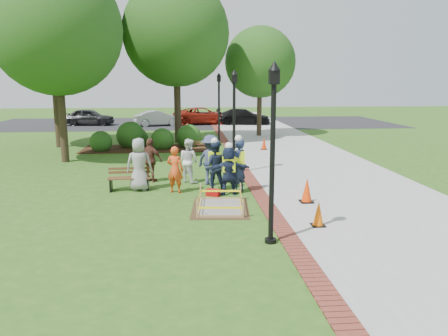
{
  "coord_description": "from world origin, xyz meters",
  "views": [
    {
      "loc": [
        -0.74,
        -12.79,
        3.84
      ],
      "look_at": [
        0.5,
        1.2,
        1.0
      ],
      "focal_mm": 35.0,
      "sensor_mm": 36.0,
      "label": 1
    }
  ],
  "objects": [
    {
      "name": "brick_edging",
      "position": [
        1.75,
        10.0,
        0.01
      ],
      "size": [
        0.5,
        60.0,
        0.03
      ],
      "primitive_type": "cube",
      "color": "maroon",
      "rests_on": "ground"
    },
    {
      "name": "hivis_worker_c",
      "position": [
        0.25,
        2.23,
        0.93
      ],
      "size": [
        0.59,
        0.41,
        1.88
      ],
      "color": "#192041",
      "rests_on": "ground"
    },
    {
      "name": "casual_person_c",
      "position": [
        -0.64,
        3.51,
        0.84
      ],
      "size": [
        0.62,
        0.62,
        1.67
      ],
      "color": "white",
      "rests_on": "ground"
    },
    {
      "name": "shrub_a",
      "position": [
        -5.36,
        11.34,
        0.0
      ],
      "size": [
        1.21,
        1.21,
        1.21
      ],
      "primitive_type": "sphere",
      "color": "#174814",
      "rests_on": "ground"
    },
    {
      "name": "parking_lot",
      "position": [
        0.0,
        27.0,
        0.0
      ],
      "size": [
        36.0,
        12.0,
        0.01
      ],
      "primitive_type": "cube",
      "color": "black",
      "rests_on": "ground"
    },
    {
      "name": "shrub_d",
      "position": [
        -0.55,
        12.29,
        0.0
      ],
      "size": [
        1.45,
        1.45,
        1.45
      ],
      "primitive_type": "sphere",
      "color": "#174814",
      "rests_on": "ground"
    },
    {
      "name": "shrub_b",
      "position": [
        -3.89,
        12.57,
        0.0
      ],
      "size": [
        1.63,
        1.63,
        1.63
      ],
      "primitive_type": "sphere",
      "color": "#174814",
      "rests_on": "ground"
    },
    {
      "name": "shrub_c",
      "position": [
        -2.05,
        11.75,
        0.0
      ],
      "size": [
        1.29,
        1.29,
        1.29
      ],
      "primitive_type": "sphere",
      "color": "#174814",
      "rests_on": "ground"
    },
    {
      "name": "cone_far",
      "position": [
        3.63,
        11.07,
        0.34
      ],
      "size": [
        0.35,
        0.35,
        0.7
      ],
      "color": "black",
      "rests_on": "ground"
    },
    {
      "name": "shrub_e",
      "position": [
        -3.49,
        13.36,
        0.0
      ],
      "size": [
        1.06,
        1.06,
        1.06
      ],
      "primitive_type": "sphere",
      "color": "#174814",
      "rests_on": "ground"
    },
    {
      "name": "bench_far",
      "position": [
        0.16,
        9.52,
        0.23
      ],
      "size": [
        1.37,
        0.51,
        0.73
      ],
      "color": "#502A1B",
      "rests_on": "ground"
    },
    {
      "name": "ground",
      "position": [
        0.0,
        0.0,
        0.0
      ],
      "size": [
        100.0,
        100.0,
        0.0
      ],
      "primitive_type": "plane",
      "color": "#285116",
      "rests_on": "ground"
    },
    {
      "name": "parked_car_b",
      "position": [
        -3.06,
        24.71,
        0.0
      ],
      "size": [
        2.93,
        4.68,
        1.41
      ],
      "primitive_type": "imported",
      "rotation": [
        0.0,
        0.0,
        1.83
      ],
      "color": "#949398",
      "rests_on": "ground"
    },
    {
      "name": "casual_person_d",
      "position": [
        -2.08,
        3.73,
        0.84
      ],
      "size": [
        0.64,
        0.56,
        1.68
      ],
      "color": "brown",
      "rests_on": "ground"
    },
    {
      "name": "hivis_worker_a",
      "position": [
        0.69,
        1.58,
        0.9
      ],
      "size": [
        0.57,
        0.4,
        1.8
      ],
      "color": "#191D42",
      "rests_on": "ground"
    },
    {
      "name": "parked_car_d",
      "position": [
        4.36,
        25.35,
        0.0
      ],
      "size": [
        2.55,
        4.78,
        1.49
      ],
      "primitive_type": "imported",
      "rotation": [
        0.0,
        0.0,
        1.44
      ],
      "color": "black",
      "rests_on": "ground"
    },
    {
      "name": "parked_car_c",
      "position": [
        0.87,
        25.87,
        0.0
      ],
      "size": [
        2.8,
        5.19,
        1.61
      ],
      "primitive_type": "imported",
      "rotation": [
        0.0,
        0.0,
        1.71
      ],
      "color": "#9E2114",
      "rests_on": "ground"
    },
    {
      "name": "lamp_mid",
      "position": [
        1.25,
        5.0,
        2.48
      ],
      "size": [
        0.28,
        0.28,
        4.26
      ],
      "color": "black",
      "rests_on": "ground"
    },
    {
      "name": "hivis_worker_b",
      "position": [
        1.05,
        1.86,
        0.99
      ],
      "size": [
        0.68,
        0.7,
        2.01
      ],
      "color": "#191F42",
      "rests_on": "ground"
    },
    {
      "name": "tree_left",
      "position": [
        -6.48,
        8.31,
        6.08
      ],
      "size": [
        5.97,
        5.97,
        9.08
      ],
      "color": "#3D2D1E",
      "rests_on": "ground"
    },
    {
      "name": "casual_person_e",
      "position": [
        0.17,
        3.02,
        0.93
      ],
      "size": [
        0.7,
        0.69,
        1.87
      ],
      "color": "#363C5F",
      "rests_on": "ground"
    },
    {
      "name": "lamp_near",
      "position": [
        1.25,
        -3.0,
        2.48
      ],
      "size": [
        0.28,
        0.28,
        4.26
      ],
      "color": "black",
      "rests_on": "ground"
    },
    {
      "name": "parked_car_a",
      "position": [
        -8.98,
        25.74,
        0.0
      ],
      "size": [
        2.49,
        4.96,
        1.57
      ],
      "primitive_type": "imported",
      "rotation": [
        0.0,
        0.0,
        1.48
      ],
      "color": "#232426",
      "rests_on": "ground"
    },
    {
      "name": "lamp_far",
      "position": [
        1.25,
        13.0,
        2.48
      ],
      "size": [
        0.28,
        0.28,
        4.26
      ],
      "color": "black",
      "rests_on": "ground"
    },
    {
      "name": "wet_concrete_pad",
      "position": [
        0.28,
        -0.04,
        0.23
      ],
      "size": [
        1.9,
        2.44,
        0.55
      ],
      "color": "#47331E",
      "rests_on": "ground"
    },
    {
      "name": "bench_near",
      "position": [
        -2.74,
        2.45,
        0.25
      ],
      "size": [
        1.5,
        0.56,
        0.8
      ],
      "color": "brown",
      "rests_on": "ground"
    },
    {
      "name": "sidewalk",
      "position": [
        5.0,
        10.0,
        0.01
      ],
      "size": [
        6.0,
        60.0,
        0.02
      ],
      "primitive_type": "cube",
      "color": "#9E9E99",
      "rests_on": "ground"
    },
    {
      "name": "tree_far",
      "position": [
        -8.06,
        13.17,
        7.31
      ],
      "size": [
        7.25,
        7.25,
        10.94
      ],
      "color": "#3D2D1E",
      "rests_on": "ground"
    },
    {
      "name": "cone_back",
      "position": [
        3.06,
        0.33,
        0.39
      ],
      "size": [
        0.41,
        0.41,
        0.82
      ],
      "color": "black",
      "rests_on": "ground"
    },
    {
      "name": "cone_front",
      "position": [
        2.74,
        -1.95,
        0.34
      ],
      "size": [
        0.36,
        0.36,
        0.7
      ],
      "color": "black",
      "rests_on": "ground"
    },
    {
      "name": "tree_right",
      "position": [
        4.4,
        17.35,
        5.01
      ],
      "size": [
        4.8,
        4.8,
        7.43
      ],
      "color": "#3D2D1E",
      "rests_on": "ground"
    },
    {
      "name": "toolbox",
      "position": [
        0.15,
        1.43,
        0.11
      ],
      "size": [
        0.51,
        0.41,
        0.22
      ],
      "primitive_type": "cube",
      "rotation": [
        0.0,
        0.0,
        -0.43
      ],
      "color": "#AB0D0E",
      "rests_on": "ground"
    },
    {
      "name": "tree_back",
      "position": [
        -1.2,
        14.56,
        6.61
      ],
      "size": [
        6.42,
        6.42,
        9.83
      ],
      "color": "#3D2D1E",
      "rests_on": "ground"
    },
    {
      "name": "casual_person_b",
      "position": [
        -1.12,
        1.99,
        0.81
      ],
      "size": [
        0.61,
        0.5,
        1.62
      ],
      "color": "#E54A1A",
      "rests_on": "ground"
    },
    {
      "name": "casual_person_a",
      "position": [
        -2.38,
        2.41,
        0.93
      ],
      "size": [
        0.62,
        0.41,
        1.87
      ],
      "color": "gray",
      "rests_on": "ground"
    },
    {
      "name": "mulch_bed",
      "position": [
        -3.0,
        12.0,
        0.02
      ],
      "size": [
        7.0,
        3.0,
        0.05
      ],
      "primitive_type": "cube",
      "color": "#381E0F",
      "rests_on": "ground"
    }
  ]
}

